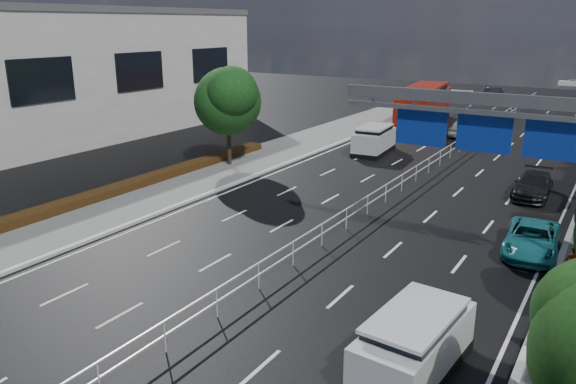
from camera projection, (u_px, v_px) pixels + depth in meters
The scene contains 15 objects.
ground at pixel (184, 339), 17.09m from camera, with size 160.00×160.00×0.00m, color black.
kerb_near at pixel (7, 272), 21.59m from camera, with size 0.25×140.00×0.15m, color silver.
median_fence at pixel (425, 167), 35.27m from camera, with size 0.05×85.00×1.02m.
hedge_near at pixel (49, 210), 27.74m from camera, with size 1.00×36.00×0.44m, color black.
overhead_gantry at pixel (505, 128), 20.27m from camera, with size 10.24×0.38×7.45m.
near_building at pixel (50, 78), 45.38m from camera, with size 12.00×38.00×10.00m, color beige.
near_tree_back at pixel (228, 97), 36.39m from camera, with size 4.84×4.51×6.69m.
white_minivan at pixel (374, 140), 41.26m from camera, with size 2.42×4.81×2.02m.
red_bus at pixel (424, 104), 52.58m from camera, with size 4.39×12.53×3.67m.
near_car_silver at pixel (465, 127), 47.47m from camera, with size 1.81×4.51×1.53m, color #ACB0B4.
near_car_dark at pixel (493, 94), 69.14m from camera, with size 1.76×5.04×1.66m, color black.
silver_minivan at pixel (414, 344), 15.19m from camera, with size 2.24×4.58×1.85m.
parked_car_teal at pixel (532, 239), 23.33m from camera, with size 2.08×4.51×1.25m, color #1C7581.
parked_car_dark at pixel (533, 185), 31.00m from camera, with size 1.82×4.47×1.30m, color black.
pedestrian_a at pixel (573, 266), 20.03m from camera, with size 0.56×0.37×1.54m, color gray.
Camera 1 is at (10.59, -11.16, 9.25)m, focal length 35.00 mm.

